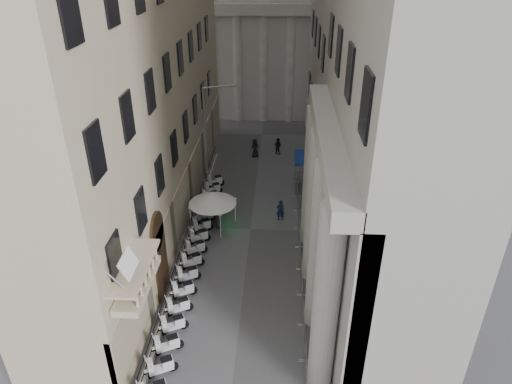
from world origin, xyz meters
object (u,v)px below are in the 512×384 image
at_px(pedestrian_a, 280,210).
at_px(pedestrian_b, 278,146).
at_px(security_tent, 209,195).
at_px(street_lamp, 209,129).
at_px(info_kiosk, 218,215).

bearing_deg(pedestrian_a, pedestrian_b, -103.62).
bearing_deg(pedestrian_a, security_tent, -8.34).
xyz_separation_m(security_tent, pedestrian_b, (5.02, 13.26, -1.55)).
distance_m(street_lamp, pedestrian_a, 9.24).
bearing_deg(street_lamp, security_tent, -104.38).
xyz_separation_m(security_tent, info_kiosk, (0.68, -0.54, -1.44)).
height_order(street_lamp, info_kiosk, street_lamp).
height_order(street_lamp, pedestrian_a, street_lamp).
distance_m(street_lamp, pedestrian_b, 10.25).
bearing_deg(street_lamp, pedestrian_b, 31.01).
relative_size(street_lamp, pedestrian_b, 5.24).
xyz_separation_m(street_lamp, pedestrian_a, (6.05, -5.37, -4.47)).
distance_m(info_kiosk, pedestrian_b, 14.47).
relative_size(security_tent, info_kiosk, 1.86).
bearing_deg(pedestrian_a, street_lamp, -56.81).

